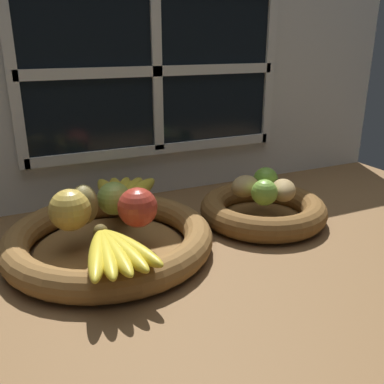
{
  "coord_description": "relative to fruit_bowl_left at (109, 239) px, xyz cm",
  "views": [
    {
      "loc": [
        -36.51,
        -70.73,
        38.06
      ],
      "look_at": [
        -2.87,
        1.54,
        9.38
      ],
      "focal_mm": 39.75,
      "sensor_mm": 36.0,
      "label": 1
    }
  ],
  "objects": [
    {
      "name": "ground_plane",
      "position": [
        20.17,
        -1.54,
        -4.0
      ],
      "size": [
        140.0,
        90.0,
        3.0
      ],
      "primitive_type": "cube",
      "color": "brown"
    },
    {
      "name": "back_wall",
      "position": [
        20.17,
        28.23,
        25.38
      ],
      "size": [
        140.0,
        4.6,
        55.0
      ],
      "color": "silver",
      "rests_on": "ground_plane"
    },
    {
      "name": "fruit_bowl_left",
      "position": [
        0.0,
        0.0,
        0.0
      ],
      "size": [
        39.26,
        39.26,
        5.38
      ],
      "color": "brown",
      "rests_on": "ground_plane"
    },
    {
      "name": "fruit_bowl_right",
      "position": [
        34.59,
        -0.0,
        0.02
      ],
      "size": [
        27.76,
        27.76,
        5.38
      ],
      "color": "brown",
      "rests_on": "ground_plane"
    },
    {
      "name": "apple_golden_left",
      "position": [
        -6.41,
        1.08,
        6.69
      ],
      "size": [
        7.64,
        7.64,
        7.64
      ],
      "primitive_type": "sphere",
      "color": "gold",
      "rests_on": "fruit_bowl_left"
    },
    {
      "name": "apple_green_back",
      "position": [
        2.64,
        4.94,
        6.16
      ],
      "size": [
        6.57,
        6.57,
        6.57
      ],
      "primitive_type": "sphere",
      "color": "#99B74C",
      "rests_on": "fruit_bowl_left"
    },
    {
      "name": "apple_red_right",
      "position": [
        5.09,
        -2.55,
        6.57
      ],
      "size": [
        7.38,
        7.38,
        7.38
      ],
      "primitive_type": "sphere",
      "color": "#B73828",
      "rests_on": "fruit_bowl_left"
    },
    {
      "name": "pear_brown",
      "position": [
        -3.61,
        2.71,
        6.68
      ],
      "size": [
        7.47,
        7.96,
        7.61
      ],
      "primitive_type": "ellipsoid",
      "rotation": [
        0.0,
        0.0,
        5.83
      ],
      "color": "olive",
      "rests_on": "fruit_bowl_left"
    },
    {
      "name": "banana_bunch_front",
      "position": [
        -2.33,
        -13.02,
        4.3
      ],
      "size": [
        12.81,
        18.01,
        2.85
      ],
      "color": "yellow",
      "rests_on": "fruit_bowl_left"
    },
    {
      "name": "banana_bunch_back",
      "position": [
        6.54,
        12.07,
        4.5
      ],
      "size": [
        14.84,
        19.39,
        3.25
      ],
      "color": "yellow",
      "rests_on": "fruit_bowl_left"
    },
    {
      "name": "potato_oblong",
      "position": [
        31.32,
        2.55,
        5.26
      ],
      "size": [
        8.03,
        6.97,
        4.78
      ],
      "primitive_type": "ellipsoid",
      "rotation": [
        0.0,
        0.0,
        3.43
      ],
      "color": "tan",
      "rests_on": "fruit_bowl_right"
    },
    {
      "name": "potato_small",
      "position": [
        37.5,
        -2.91,
        5.16
      ],
      "size": [
        8.8,
        9.44,
        4.57
      ],
      "primitive_type": "ellipsoid",
      "rotation": [
        0.0,
        0.0,
        4.1
      ],
      "color": "#A38451",
      "rests_on": "fruit_bowl_right"
    },
    {
      "name": "lime_near",
      "position": [
        32.24,
        -3.53,
        5.64
      ],
      "size": [
        5.53,
        5.53,
        5.53
      ],
      "primitive_type": "sphere",
      "color": "#7AAD3D",
      "rests_on": "fruit_bowl_right"
    },
    {
      "name": "lime_far",
      "position": [
        37.33,
        3.53,
        5.68
      ],
      "size": [
        5.61,
        5.61,
        5.61
      ],
      "primitive_type": "sphere",
      "color": "#6B9E33",
      "rests_on": "fruit_bowl_right"
    }
  ]
}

